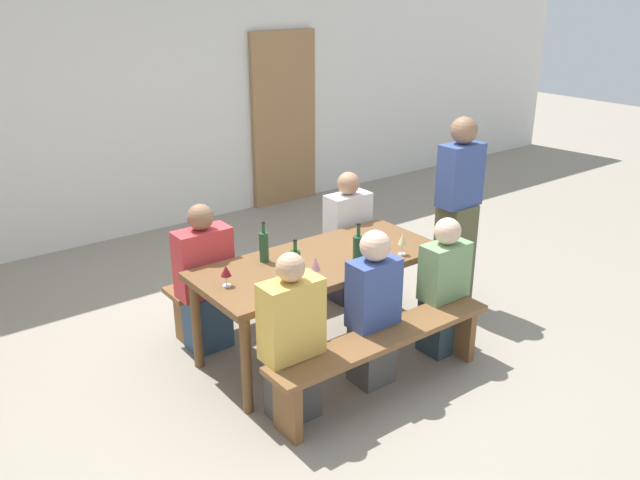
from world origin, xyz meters
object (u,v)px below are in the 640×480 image
wine_glass_0 (226,272)px  tasting_table (320,270)px  bench_near (383,347)px  wine_glass_2 (315,264)px  seated_guest_near_0 (292,343)px  bench_far (269,277)px  seated_guest_near_1 (373,311)px  standing_host (457,217)px  wine_glass_1 (403,240)px  seated_guest_near_2 (443,290)px  seated_guest_far_0 (205,282)px  seated_guest_far_1 (347,241)px  wine_bottle_0 (295,267)px  wine_bottle_2 (358,250)px  wine_glass_3 (363,244)px  wine_bottle_1 (264,246)px  wooden_door (284,120)px

wine_glass_0 → tasting_table: bearing=-0.9°
bench_near → wine_glass_2: bearing=122.6°
seated_guest_near_0 → bench_far: bearing=-26.9°
seated_guest_near_1 → standing_host: standing_host is taller
seated_guest_near_1 → wine_glass_1: bearing=-62.6°
seated_guest_near_2 → seated_guest_far_0: bearing=51.3°
bench_near → wine_glass_1: size_ratio=10.55×
wine_glass_2 → seated_guest_far_1: 1.34m
wine_bottle_0 → wine_glass_2: 0.14m
wine_bottle_2 → seated_guest_near_0: size_ratio=0.28×
wine_bottle_2 → wine_glass_0: (-0.90, 0.27, -0.02)m
wine_glass_0 → seated_guest_far_1: size_ratio=0.13×
wine_glass_3 → seated_guest_far_1: seated_guest_far_1 is taller
wine_glass_1 → seated_guest_far_0: size_ratio=0.14×
bench_far → wine_glass_1: 1.25m
wine_bottle_0 → standing_host: standing_host is taller
wine_bottle_1 → wine_glass_2: wine_bottle_1 is taller
bench_near → seated_guest_near_2: size_ratio=1.65×
seated_guest_near_1 → seated_guest_far_1: (0.68, 1.11, 0.00)m
seated_guest_far_0 → seated_guest_far_1: (1.37, -0.00, 0.01)m
seated_guest_far_1 → tasting_table: bearing=-52.2°
wine_glass_2 → wine_bottle_0: bearing=162.5°
seated_guest_near_0 → seated_guest_near_2: bearing=-90.0°
tasting_table → bench_far: size_ratio=1.06×
tasting_table → wine_bottle_1: size_ratio=6.12×
wooden_door → wine_glass_0: 4.11m
wooden_door → bench_far: (-1.85, -2.48, -0.70)m
wine_glass_0 → bench_far: bearing=42.1°
wooden_door → seated_guest_far_0: (-2.50, -2.63, -0.51)m
bench_near → wine_glass_2: size_ratio=9.54×
wine_bottle_1 → bench_far: bearing=55.2°
tasting_table → wine_glass_3: bearing=-37.3°
seated_guest_far_1 → bench_near: bearing=-29.6°
wine_glass_0 → seated_guest_far_1: seated_guest_far_1 is taller
wine_glass_0 → seated_guest_far_0: 0.63m
wine_glass_3 → wine_glass_0: bearing=168.8°
wine_glass_1 → seated_guest_near_2: seated_guest_near_2 is taller
wine_glass_1 → wine_glass_2: 0.80m
wine_glass_1 → bench_near: bearing=-142.6°
bench_near → wine_glass_0: wine_glass_0 is taller
seated_guest_near_0 → seated_guest_near_1: size_ratio=1.01×
seated_guest_far_0 → standing_host: size_ratio=0.70×
tasting_table → wine_glass_1: (0.54, -0.29, 0.20)m
wine_bottle_0 → seated_guest_far_1: seated_guest_far_1 is taller
wine_glass_1 → seated_guest_near_2: size_ratio=0.16×
wine_glass_1 → seated_guest_near_1: 0.65m
wooden_door → wine_glass_2: bearing=-121.2°
seated_guest_far_1 → seated_guest_near_2: bearing=0.5°
wine_glass_0 → seated_guest_far_1: bearing=20.1°
tasting_table → wine_glass_2: 0.45m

